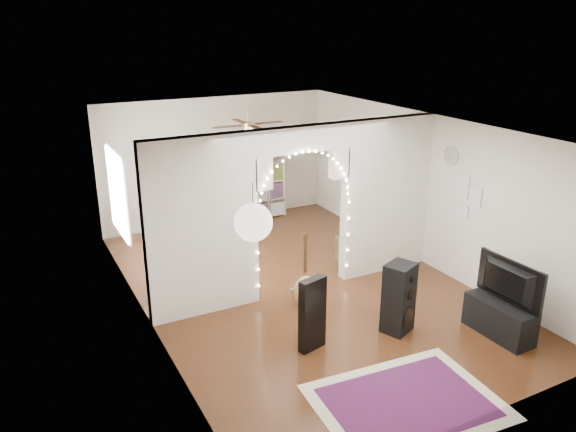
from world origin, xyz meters
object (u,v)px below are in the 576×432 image
dining_chair_left (189,230)px  floor_speaker (399,298)px  bookcase (248,183)px  media_console (499,319)px  dining_table (227,199)px  dining_chair_right (354,252)px  acoustic_guitar (305,279)px

dining_chair_left → floor_speaker: bearing=-77.6°
bookcase → media_console: bearing=-98.7°
dining_table → dining_chair_right: (1.33, -2.74, -0.42)m
dining_table → dining_chair_left: bearing=-155.1°
acoustic_guitar → floor_speaker: acoustic_guitar is taller
acoustic_guitar → dining_chair_right: bearing=46.1°
dining_table → dining_chair_left: size_ratio=2.71×
bookcase → dining_chair_right: size_ratio=2.96×
acoustic_guitar → bookcase: (0.85, 4.03, 0.40)m
floor_speaker → dining_chair_right: (0.73, 2.17, -0.26)m
floor_speaker → media_console: size_ratio=1.03×
acoustic_guitar → media_console: 2.85m
dining_chair_left → acoustic_guitar: bearing=-83.3°
acoustic_guitar → dining_table: 3.64m
dining_chair_left → dining_chair_right: bearing=-53.6°
dining_table → floor_speaker: bearing=-72.6°
acoustic_guitar → dining_chair_right: size_ratio=1.78×
bookcase → dining_chair_left: size_ratio=3.43×
media_console → dining_chair_left: size_ratio=2.04×
floor_speaker → dining_chair_right: bearing=48.8°
dining_table → dining_chair_left: dining_table is taller
acoustic_guitar → bookcase: bookcase is taller
media_console → floor_speaker: bearing=146.6°
media_console → dining_chair_right: dining_chair_right is taller
dining_table → media_console: bearing=-62.0°
acoustic_guitar → dining_table: acoustic_guitar is taller
media_console → bookcase: (-1.13, 6.08, 0.59)m
acoustic_guitar → dining_chair_right: acoustic_guitar is taller
bookcase → floor_speaker: bearing=-109.9°
floor_speaker → media_console: (1.19, -0.75, -0.26)m
dining_chair_right → dining_chair_left: bearing=145.1°
floor_speaker → dining_chair_left: floor_speaker is taller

